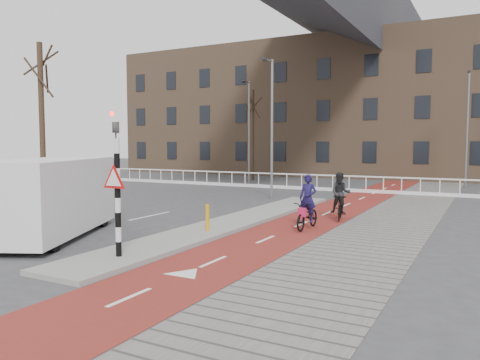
% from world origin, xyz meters
% --- Properties ---
extents(ground, '(120.00, 120.00, 0.00)m').
position_xyz_m(ground, '(0.00, 0.00, 0.00)').
color(ground, '#38383A').
rests_on(ground, ground).
extents(bike_lane, '(2.50, 60.00, 0.01)m').
position_xyz_m(bike_lane, '(1.50, 10.00, 0.01)').
color(bike_lane, maroon).
rests_on(bike_lane, ground).
extents(sidewalk, '(3.00, 60.00, 0.01)m').
position_xyz_m(sidewalk, '(4.30, 10.00, 0.01)').
color(sidewalk, slate).
rests_on(sidewalk, ground).
extents(curb_island, '(1.80, 16.00, 0.12)m').
position_xyz_m(curb_island, '(-0.70, 4.00, 0.06)').
color(curb_island, gray).
rests_on(curb_island, ground).
extents(traffic_signal, '(0.80, 0.80, 3.68)m').
position_xyz_m(traffic_signal, '(-0.60, -2.02, 1.99)').
color(traffic_signal, black).
rests_on(traffic_signal, curb_island).
extents(bollard, '(0.12, 0.12, 0.84)m').
position_xyz_m(bollard, '(-0.45, 1.85, 0.54)').
color(bollard, orange).
rests_on(bollard, curb_island).
extents(cyclist_near, '(0.64, 1.76, 1.84)m').
position_xyz_m(cyclist_near, '(2.03, 4.20, 0.63)').
color(cyclist_near, black).
rests_on(cyclist_near, bike_lane).
extents(cyclist_far, '(0.86, 1.70, 1.79)m').
position_xyz_m(cyclist_far, '(2.45, 6.60, 0.75)').
color(cyclist_far, black).
rests_on(cyclist_far, bike_lane).
extents(van, '(4.39, 6.00, 2.40)m').
position_xyz_m(van, '(-4.51, -0.80, 1.26)').
color(van, silver).
rests_on(van, ground).
extents(railing, '(28.00, 0.10, 0.99)m').
position_xyz_m(railing, '(-5.00, 17.00, 0.31)').
color(railing, silver).
rests_on(railing, ground).
extents(townhouse_row, '(46.00, 10.00, 15.90)m').
position_xyz_m(townhouse_row, '(-3.00, 32.00, 7.81)').
color(townhouse_row, '#7F6047').
rests_on(townhouse_row, ground).
extents(tree_left, '(0.28, 0.28, 7.98)m').
position_xyz_m(tree_left, '(-12.90, 5.85, 3.99)').
color(tree_left, black).
rests_on(tree_left, ground).
extents(tree_mid, '(0.23, 0.23, 7.06)m').
position_xyz_m(tree_mid, '(-9.18, 22.50, 3.53)').
color(tree_mid, black).
rests_on(tree_mid, ground).
extents(streetlight_near, '(0.12, 0.12, 7.13)m').
position_xyz_m(streetlight_near, '(-2.55, 11.43, 3.57)').
color(streetlight_near, slate).
rests_on(streetlight_near, ground).
extents(streetlight_left, '(0.12, 0.12, 7.39)m').
position_xyz_m(streetlight_left, '(-8.30, 20.13, 3.70)').
color(streetlight_left, slate).
rests_on(streetlight_left, ground).
extents(streetlight_right, '(0.12, 0.12, 7.55)m').
position_xyz_m(streetlight_right, '(6.00, 23.46, 3.78)').
color(streetlight_right, slate).
rests_on(streetlight_right, ground).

